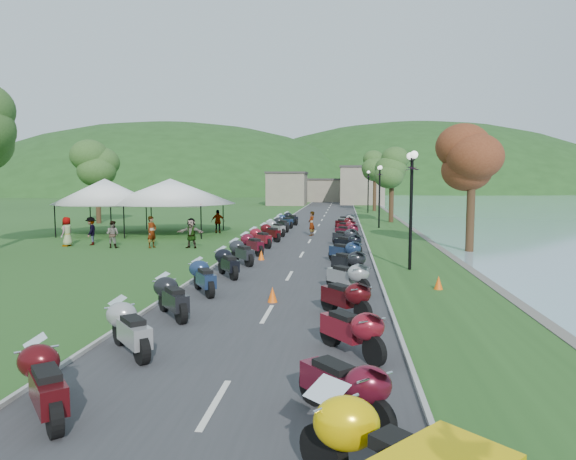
{
  "coord_description": "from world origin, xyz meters",
  "views": [
    {
      "loc": [
        2.17,
        -4.27,
        3.82
      ],
      "look_at": [
        -0.71,
        21.96,
        1.3
      ],
      "focal_mm": 32.0,
      "sensor_mm": 36.0,
      "label": 1
    }
  ],
  "objects": [
    {
      "name": "hills_backdrop",
      "position": [
        0.0,
        200.0,
        0.0
      ],
      "size": [
        360.0,
        120.0,
        76.0
      ],
      "primitive_type": null,
      "color": "#285621",
      "rests_on": "ground"
    },
    {
      "name": "road",
      "position": [
        0.0,
        40.0,
        0.01
      ],
      "size": [
        7.0,
        120.0,
        0.02
      ],
      "primitive_type": "cube",
      "color": "#37373A",
      "rests_on": "ground"
    },
    {
      "name": "pedestrian_c",
      "position": [
        -12.89,
        24.79,
        0.0
      ],
      "size": [
        0.72,
        1.18,
        1.7
      ],
      "primitive_type": "imported",
      "rotation": [
        0.0,
        0.0,
        4.97
      ],
      "color": "slate",
      "rests_on": "ground"
    },
    {
      "name": "moto_row_right",
      "position": [
        2.28,
        20.94,
        0.55
      ],
      "size": [
        2.6,
        37.0,
        1.1
      ],
      "primitive_type": null,
      "color": "#331411",
      "rests_on": "ground"
    },
    {
      "name": "pedestrian_a",
      "position": [
        -8.79,
        23.93,
        0.0
      ],
      "size": [
        0.69,
        0.8,
        1.83
      ],
      "primitive_type": "imported",
      "rotation": [
        0.0,
        0.0,
        1.21
      ],
      "color": "slate",
      "rests_on": "ground"
    },
    {
      "name": "pedestrian_b",
      "position": [
        -11.03,
        23.68,
        0.0
      ],
      "size": [
        0.8,
        0.49,
        1.57
      ],
      "primitive_type": "imported",
      "rotation": [
        0.0,
        0.0,
        3.04
      ],
      "color": "slate",
      "rests_on": "ground"
    },
    {
      "name": "vendor_tent_main",
      "position": [
        -10.35,
        31.78,
        2.0
      ],
      "size": [
        6.23,
        6.23,
        4.0
      ],
      "primitive_type": null,
      "color": "white",
      "rests_on": "ground"
    },
    {
      "name": "vendor_tent_side",
      "position": [
        -14.85,
        30.79,
        2.0
      ],
      "size": [
        4.87,
        4.87,
        4.0
      ],
      "primitive_type": null,
      "color": "white",
      "rests_on": "ground"
    },
    {
      "name": "traffic_cone_near",
      "position": [
        -0.05,
        11.45,
        0.25
      ],
      "size": [
        0.32,
        0.32,
        0.5
      ],
      "primitive_type": "cone",
      "color": "#F2590C",
      "rests_on": "ground"
    },
    {
      "name": "tree_lakeside",
      "position": [
        8.97,
        24.35,
        3.87
      ],
      "size": [
        2.79,
        2.79,
        7.74
      ],
      "primitive_type": null,
      "color": "#3F6A2B",
      "rests_on": "ground"
    },
    {
      "name": "moto_row_left",
      "position": [
        -2.52,
        18.58,
        0.55
      ],
      "size": [
        2.6,
        45.41,
        1.1
      ],
      "primitive_type": null,
      "color": "#331411",
      "rests_on": "ground"
    },
    {
      "name": "far_building",
      "position": [
        -2.0,
        85.0,
        2.5
      ],
      "size": [
        18.0,
        16.0,
        5.0
      ],
      "primitive_type": "cube",
      "color": "gray",
      "rests_on": "ground"
    }
  ]
}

